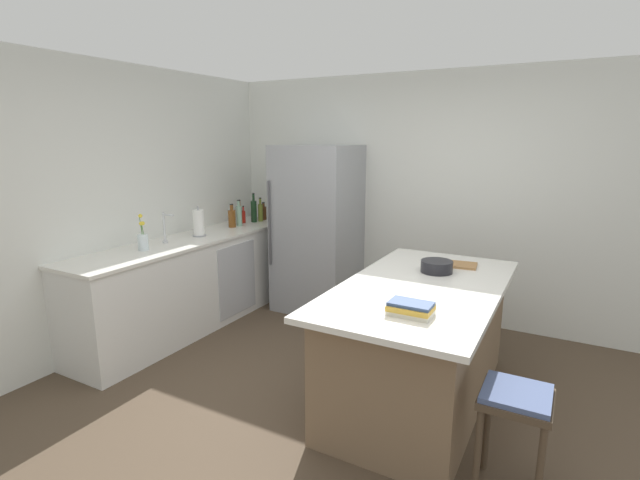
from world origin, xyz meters
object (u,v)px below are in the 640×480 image
(gin_bottle, at_px, (239,215))
(refrigerator, at_px, (317,229))
(sink_faucet, at_px, (165,227))
(wine_bottle, at_px, (254,211))
(cutting_board, at_px, (456,264))
(olive_oil_bottle, at_px, (260,212))
(mixing_bowl, at_px, (437,266))
(flower_vase, at_px, (143,240))
(hot_sauce_bottle, at_px, (243,216))
(whiskey_bottle, at_px, (232,218))
(syrup_bottle, at_px, (263,213))
(vinegar_bottle, at_px, (240,215))
(bar_stool, at_px, (515,410))
(cookbook_stack, at_px, (411,309))
(paper_towel_roll, at_px, (199,223))
(kitchen_island, at_px, (420,342))

(gin_bottle, bearing_deg, refrigerator, 19.19)
(sink_faucet, bearing_deg, wine_bottle, 87.59)
(cutting_board, bearing_deg, olive_oil_bottle, 163.02)
(olive_oil_bottle, relative_size, mixing_bowl, 1.17)
(flower_vase, height_order, hot_sauce_bottle, flower_vase)
(flower_vase, distance_m, whiskey_bottle, 1.27)
(syrup_bottle, bearing_deg, olive_oil_bottle, -74.91)
(refrigerator, relative_size, olive_oil_bottle, 6.42)
(vinegar_bottle, xyz_separation_m, cutting_board, (2.63, -0.50, -0.13))
(sink_faucet, xyz_separation_m, flower_vase, (0.05, -0.32, -0.06))
(bar_stool, relative_size, hot_sauce_bottle, 3.09)
(olive_oil_bottle, bearing_deg, gin_bottle, -95.63)
(olive_oil_bottle, bearing_deg, wine_bottle, -114.16)
(syrup_bottle, xyz_separation_m, hot_sauce_bottle, (-0.09, -0.28, -0.01))
(vinegar_bottle, bearing_deg, cookbook_stack, -33.28)
(paper_towel_roll, xyz_separation_m, hot_sauce_bottle, (-0.08, 0.84, -0.06))
(vinegar_bottle, bearing_deg, cutting_board, -10.81)
(olive_oil_bottle, relative_size, gin_bottle, 0.96)
(wine_bottle, xyz_separation_m, cutting_board, (2.57, -0.69, -0.16))
(sink_faucet, distance_m, cutting_board, 2.71)
(bar_stool, bearing_deg, whiskey_bottle, 153.10)
(kitchen_island, relative_size, paper_towel_roll, 6.39)
(flower_vase, height_order, syrup_bottle, flower_vase)
(sink_faucet, relative_size, flower_vase, 0.90)
(kitchen_island, distance_m, bar_stool, 1.01)
(bar_stool, relative_size, flower_vase, 1.89)
(wine_bottle, relative_size, mixing_bowl, 1.42)
(flower_vase, relative_size, mixing_bowl, 1.35)
(flower_vase, bearing_deg, sink_faucet, 99.08)
(gin_bottle, distance_m, mixing_bowl, 2.57)
(refrigerator, height_order, mixing_bowl, refrigerator)
(hot_sauce_bottle, bearing_deg, wine_bottle, 51.54)
(vinegar_bottle, distance_m, cutting_board, 2.68)
(whiskey_bottle, xyz_separation_m, cookbook_stack, (2.61, -1.54, -0.10))
(paper_towel_roll, bearing_deg, wine_bottle, 89.73)
(paper_towel_roll, distance_m, wine_bottle, 0.94)
(bar_stool, relative_size, mixing_bowl, 2.55)
(sink_faucet, distance_m, paper_towel_roll, 0.40)
(paper_towel_roll, xyz_separation_m, syrup_bottle, (0.01, 1.12, -0.04))
(flower_vase, bearing_deg, cutting_board, 20.51)
(hot_sauce_bottle, relative_size, mixing_bowl, 0.83)
(sink_faucet, bearing_deg, hot_sauce_bottle, 91.09)
(cookbook_stack, bearing_deg, vinegar_bottle, 146.72)
(sink_faucet, height_order, cutting_board, sink_faucet)
(refrigerator, bearing_deg, wine_bottle, -178.87)
(wine_bottle, bearing_deg, hot_sauce_bottle, -128.46)
(refrigerator, height_order, cutting_board, refrigerator)
(whiskey_bottle, relative_size, cookbook_stack, 1.03)
(paper_towel_roll, relative_size, hot_sauce_bottle, 1.53)
(mixing_bowl, xyz_separation_m, cutting_board, (0.09, 0.27, -0.04))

